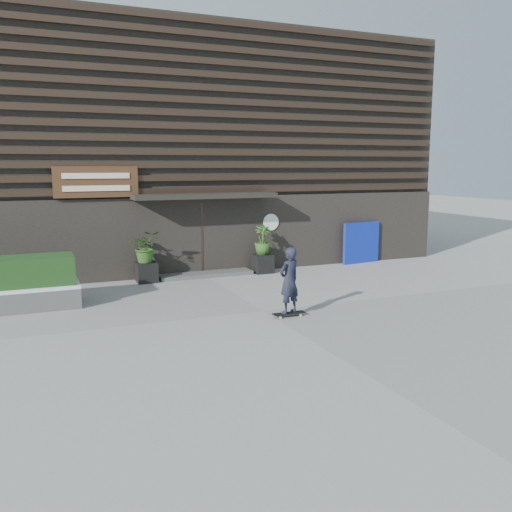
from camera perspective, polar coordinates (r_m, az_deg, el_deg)
name	(u,v)px	position (r m, az deg, el deg)	size (l,w,h in m)	color
ground	(262,311)	(13.28, 0.68, -5.75)	(80.00, 80.00, 0.00)	#9A9892
entrance_step	(205,274)	(17.47, -5.31, -1.89)	(3.00, 0.80, 0.12)	#494946
planter_pot_left	(147,272)	(16.78, -11.32, -1.67)	(0.60, 0.60, 0.60)	black
bamboo_left	(146,247)	(16.65, -11.41, 0.97)	(0.86, 0.75, 0.96)	#2D591E
planter_pot_right	(262,264)	(17.89, 0.68, -0.80)	(0.60, 0.60, 0.60)	black
bamboo_right	(263,240)	(17.77, 0.69, 1.68)	(0.54, 0.54, 0.96)	#2D591E
raised_bed	(4,300)	(14.63, -24.78, -4.19)	(3.50, 1.20, 0.50)	#494946
snow_layer	(3,288)	(14.57, -24.86, -3.08)	(3.50, 1.20, 0.08)	white
hedge	(2,273)	(14.50, -24.96, -1.58)	(3.30, 1.00, 0.70)	#173814
blue_tarp	(361,243)	(19.98, 10.90, 1.37)	(1.57, 0.12, 1.47)	#0C20A7
building	(163,152)	(22.32, -9.67, 10.61)	(18.00, 11.00, 8.00)	black
skateboarder	(289,281)	(12.60, 3.48, -2.60)	(0.78, 0.53, 1.63)	black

